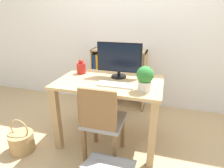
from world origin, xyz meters
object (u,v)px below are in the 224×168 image
(monitor, at_px, (119,59))
(basket, at_px, (22,141))
(bookshelf, at_px, (109,79))
(keyboard, at_px, (116,85))
(vase, at_px, (81,67))
(chair, at_px, (102,120))
(potted_plant, at_px, (145,78))

(monitor, relative_size, basket, 1.26)
(bookshelf, relative_size, basket, 2.33)
(keyboard, bearing_deg, vase, 151.42)
(chair, distance_m, bookshelf, 1.28)
(monitor, xyz_separation_m, potted_plant, (0.33, -0.32, -0.08))
(keyboard, height_order, potted_plant, potted_plant)
(vase, bearing_deg, keyboard, -28.58)
(keyboard, relative_size, basket, 0.96)
(keyboard, xyz_separation_m, vase, (-0.50, 0.27, 0.07))
(potted_plant, bearing_deg, vase, 157.42)
(monitor, bearing_deg, chair, -96.43)
(keyboard, xyz_separation_m, bookshelf, (-0.38, 1.04, -0.33))
(basket, bearing_deg, keyboard, 18.64)
(vase, relative_size, chair, 0.21)
(monitor, height_order, keyboard, monitor)
(keyboard, distance_m, basket, 1.24)
(basket, bearing_deg, chair, 8.75)
(vase, height_order, chair, vase)
(keyboard, relative_size, chair, 0.46)
(monitor, bearing_deg, keyboard, -82.96)
(chair, bearing_deg, bookshelf, 113.14)
(vase, distance_m, potted_plant, 0.87)
(vase, xyz_separation_m, bookshelf, (0.12, 0.77, -0.40))
(monitor, distance_m, chair, 0.70)
(chair, relative_size, basket, 2.11)
(bookshelf, bearing_deg, monitor, -65.80)
(bookshelf, bearing_deg, chair, -76.48)
(monitor, bearing_deg, bookshelf, 114.20)
(monitor, relative_size, vase, 2.81)
(potted_plant, bearing_deg, keyboard, 168.90)
(bookshelf, xyz_separation_m, basket, (-0.61, -1.38, -0.33))
(basket, bearing_deg, monitor, 31.98)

